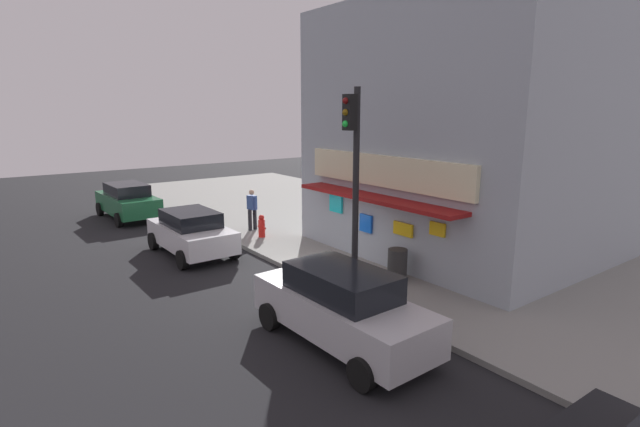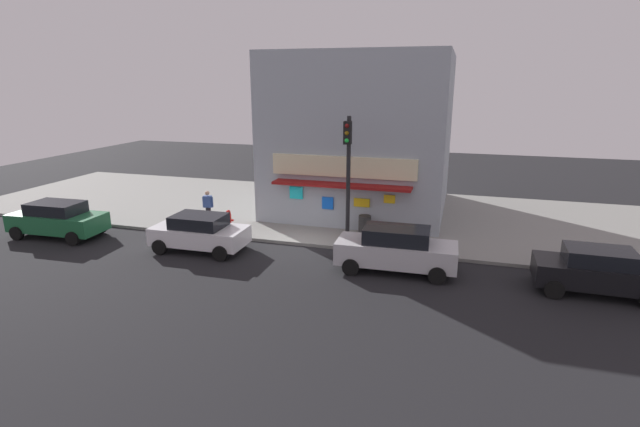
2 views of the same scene
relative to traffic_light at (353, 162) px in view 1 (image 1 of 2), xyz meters
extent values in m
plane|color=black|center=(-1.93, -0.72, -3.66)|extent=(62.45, 62.45, 0.00)
cube|color=gray|center=(-1.93, 5.10, -3.59)|extent=(41.63, 11.64, 0.14)
cube|color=#9EA8B2|center=(-0.65, 6.32, 0.64)|extent=(9.10, 9.02, 8.32)
cube|color=beige|center=(-0.65, 1.74, -0.46)|extent=(6.92, 0.16, 0.97)
cube|color=maroon|center=(-0.65, 1.39, -1.26)|extent=(6.55, 0.90, 0.12)
cube|color=#19D8E5|center=(-2.97, 1.76, -1.85)|extent=(0.66, 0.08, 0.60)
cube|color=blue|center=(-1.38, 1.76, -2.26)|extent=(0.55, 0.08, 0.59)
cube|color=yellow|center=(0.29, 1.76, -2.12)|extent=(0.75, 0.08, 0.40)
cube|color=yellow|center=(1.58, 1.76, -1.86)|extent=(0.52, 0.08, 0.38)
cylinder|color=black|center=(0.00, 0.10, -0.76)|extent=(0.18, 0.18, 5.51)
cube|color=black|center=(0.00, -0.15, 1.32)|extent=(0.32, 0.28, 0.95)
sphere|color=maroon|center=(0.00, -0.30, 1.62)|extent=(0.18, 0.18, 0.18)
sphere|color=brown|center=(0.00, -0.30, 1.32)|extent=(0.18, 0.18, 0.18)
sphere|color=#1ED83F|center=(0.00, -0.30, 1.02)|extent=(0.18, 0.18, 0.18)
cylinder|color=red|center=(-6.02, 0.45, -3.16)|extent=(0.26, 0.26, 0.71)
sphere|color=red|center=(-6.02, 0.45, -2.74)|extent=(0.22, 0.22, 0.22)
cylinder|color=red|center=(-6.21, 0.45, -3.13)|extent=(0.12, 0.10, 0.10)
cylinder|color=red|center=(-5.82, 0.45, -3.13)|extent=(0.12, 0.10, 0.10)
cylinder|color=#2D2D2D|center=(0.54, 1.30, -3.06)|extent=(0.57, 0.57, 0.91)
cylinder|color=black|center=(-7.23, 0.59, -3.08)|extent=(0.18, 0.18, 0.87)
cylinder|color=black|center=(-7.27, 0.84, -3.08)|extent=(0.18, 0.18, 0.87)
cube|color=#334C8C|center=(-7.25, 0.71, -2.35)|extent=(0.43, 0.30, 0.58)
sphere|color=tan|center=(-7.25, 0.71, -1.93)|extent=(0.22, 0.22, 0.22)
cylinder|color=#334C8C|center=(-7.03, 0.75, -2.38)|extent=(0.11, 0.11, 0.52)
cylinder|color=#334C8C|center=(-7.46, 0.68, -2.38)|extent=(0.11, 0.11, 0.52)
cube|color=silver|center=(-5.89, -2.46, -2.97)|extent=(4.04, 1.87, 0.74)
cube|color=black|center=(-5.89, -2.46, -2.34)|extent=(2.19, 1.56, 0.52)
cylinder|color=black|center=(-4.50, -1.53, -3.34)|extent=(0.64, 0.23, 0.64)
cylinder|color=black|center=(-4.47, -3.36, -3.34)|extent=(0.64, 0.23, 0.64)
cylinder|color=black|center=(-7.30, -1.57, -3.34)|extent=(0.64, 0.23, 0.64)
cylinder|color=black|center=(-7.28, -3.39, -3.34)|extent=(0.64, 0.23, 0.64)
cube|color=#1E6038|center=(-13.20, -2.68, -2.93)|extent=(4.40, 1.96, 0.81)
cube|color=black|center=(-13.20, -2.68, -2.26)|extent=(2.40, 1.60, 0.53)
cylinder|color=black|center=(-11.72, -1.72, -3.34)|extent=(0.65, 0.25, 0.64)
cylinder|color=black|center=(-11.65, -3.51, -3.34)|extent=(0.65, 0.25, 0.64)
cylinder|color=black|center=(-14.76, -1.84, -3.34)|extent=(0.65, 0.25, 0.64)
cylinder|color=black|center=(-14.69, -3.63, -3.34)|extent=(0.65, 0.25, 0.64)
cube|color=#B7B7BC|center=(2.49, -2.41, -2.92)|extent=(4.57, 1.81, 0.84)
cube|color=black|center=(2.49, -2.41, -2.21)|extent=(2.48, 1.48, 0.58)
cylinder|color=black|center=(4.06, -1.52, -3.34)|extent=(0.65, 0.24, 0.64)
cylinder|color=black|center=(4.10, -3.21, -3.34)|extent=(0.65, 0.24, 0.64)
cylinder|color=black|center=(0.89, -1.60, -3.34)|extent=(0.65, 0.24, 0.64)
cylinder|color=black|center=(0.93, -3.29, -3.34)|extent=(0.65, 0.24, 0.64)
camera|label=1|loc=(10.01, -8.53, 1.39)|focal=26.86mm
camera|label=2|loc=(4.58, -19.67, 3.42)|focal=26.84mm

